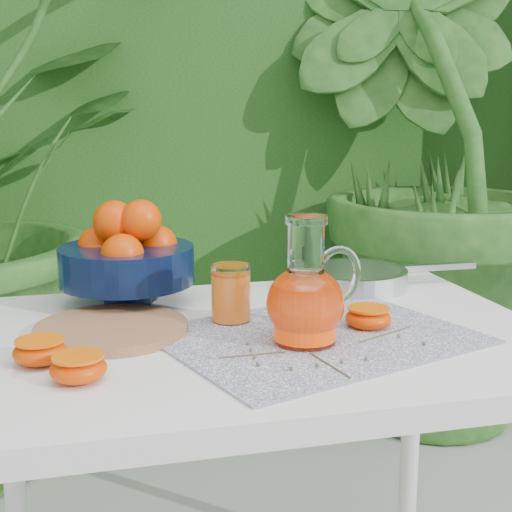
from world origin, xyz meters
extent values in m
cube|color=#1F4714|center=(0.00, 2.20, 1.25)|extent=(8.00, 1.20, 2.50)
imported|color=#1F511C|center=(0.93, 1.26, 0.94)|extent=(2.61, 2.61, 1.87)
cube|color=white|center=(0.04, 0.06, 0.73)|extent=(1.00, 0.70, 0.04)
cylinder|color=white|center=(-0.41, 0.36, 0.35)|extent=(0.04, 0.04, 0.71)
cylinder|color=white|center=(0.49, 0.36, 0.35)|extent=(0.04, 0.04, 0.71)
cube|color=#0D0F4A|center=(0.12, 0.00, 0.75)|extent=(0.59, 0.52, 0.00)
cylinder|color=#945F42|center=(-0.21, 0.11, 0.76)|extent=(0.30, 0.30, 0.02)
cylinder|color=black|center=(-0.17, 0.29, 0.77)|extent=(0.11, 0.11, 0.04)
cylinder|color=black|center=(-0.17, 0.29, 0.83)|extent=(0.30, 0.30, 0.07)
sphere|color=#E95502|center=(-0.22, 0.34, 0.86)|extent=(0.09, 0.09, 0.08)
sphere|color=#E95502|center=(-0.11, 0.32, 0.86)|extent=(0.09, 0.09, 0.08)
sphere|color=#E95502|center=(-0.18, 0.23, 0.86)|extent=(0.09, 0.09, 0.08)
sphere|color=#E95502|center=(-0.16, 0.36, 0.86)|extent=(0.09, 0.09, 0.08)
sphere|color=#E95502|center=(-0.19, 0.30, 0.91)|extent=(0.10, 0.10, 0.08)
sphere|color=#E95502|center=(-0.14, 0.28, 0.92)|extent=(0.09, 0.09, 0.08)
cylinder|color=white|center=(0.09, -0.03, 0.76)|extent=(0.13, 0.13, 0.01)
ellipsoid|color=white|center=(0.09, -0.03, 0.82)|extent=(0.16, 0.16, 0.12)
cylinder|color=white|center=(0.09, -0.03, 0.91)|extent=(0.08, 0.08, 0.08)
cylinder|color=white|center=(0.09, -0.03, 0.96)|extent=(0.09, 0.09, 0.01)
torus|color=white|center=(0.15, -0.01, 0.86)|extent=(0.10, 0.05, 0.10)
cylinder|color=#F63F05|center=(0.09, -0.03, 0.81)|extent=(0.13, 0.13, 0.09)
cylinder|color=white|center=(0.00, 0.12, 0.81)|extent=(0.09, 0.09, 0.10)
cylinder|color=orange|center=(0.00, 0.12, 0.80)|extent=(0.08, 0.08, 0.08)
cylinder|color=#FF6207|center=(0.00, 0.12, 0.84)|extent=(0.07, 0.07, 0.00)
cylinder|color=silver|center=(0.31, 0.30, 0.77)|extent=(0.23, 0.23, 0.04)
cylinder|color=silver|center=(0.31, 0.30, 0.79)|extent=(0.20, 0.20, 0.01)
cube|color=silver|center=(0.51, 0.30, 0.79)|extent=(0.17, 0.02, 0.01)
ellipsoid|color=#E95502|center=(-0.27, -0.10, 0.77)|extent=(0.11, 0.11, 0.04)
cylinder|color=#FF6207|center=(-0.27, -0.10, 0.79)|extent=(0.09, 0.09, 0.00)
ellipsoid|color=#E95502|center=(-0.32, -0.01, 0.77)|extent=(0.11, 0.11, 0.04)
cylinder|color=#FF6207|center=(-0.32, -0.01, 0.79)|extent=(0.09, 0.09, 0.00)
ellipsoid|color=#E95502|center=(0.23, 0.03, 0.77)|extent=(0.11, 0.11, 0.04)
cylinder|color=#FF6207|center=(0.23, 0.03, 0.79)|extent=(0.09, 0.09, 0.00)
cylinder|color=brown|center=(0.09, -0.14, 0.76)|extent=(0.02, 0.11, 0.00)
sphere|color=#505F31|center=(0.03, -0.14, 0.76)|extent=(0.01, 0.01, 0.01)
sphere|color=#505F31|center=(0.07, -0.14, 0.76)|extent=(0.01, 0.01, 0.01)
sphere|color=#505F31|center=(0.12, -0.14, 0.76)|extent=(0.01, 0.01, 0.01)
sphere|color=#505F31|center=(0.16, -0.13, 0.76)|extent=(0.01, 0.01, 0.01)
cylinder|color=brown|center=(0.24, -0.02, 0.76)|extent=(0.12, 0.06, 0.00)
sphere|color=#505F31|center=(0.21, 0.04, 0.76)|extent=(0.01, 0.01, 0.01)
sphere|color=#505F31|center=(0.23, 0.00, 0.76)|extent=(0.01, 0.01, 0.01)
sphere|color=#505F31|center=(0.25, -0.04, 0.76)|extent=(0.01, 0.01, 0.01)
sphere|color=#505F31|center=(0.27, -0.09, 0.76)|extent=(0.01, 0.01, 0.01)
cylinder|color=brown|center=(-0.01, -0.07, 0.76)|extent=(0.10, 0.00, 0.00)
sphere|color=#505F31|center=(-0.01, -0.12, 0.76)|extent=(0.01, 0.01, 0.01)
sphere|color=#505F31|center=(-0.01, -0.08, 0.76)|extent=(0.01, 0.01, 0.01)
sphere|color=#505F31|center=(0.00, -0.05, 0.76)|extent=(0.01, 0.01, 0.01)
sphere|color=#505F31|center=(0.00, -0.02, 0.76)|extent=(0.01, 0.01, 0.01)
camera|label=1|loc=(-0.25, -1.08, 1.13)|focal=50.00mm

